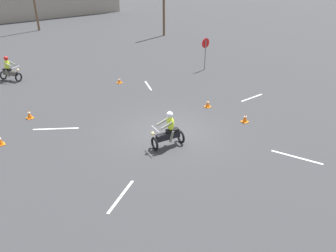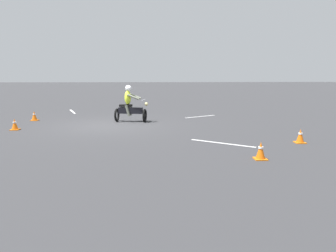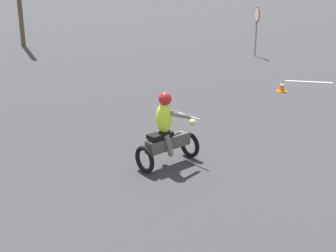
{
  "view_description": "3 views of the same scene",
  "coord_description": "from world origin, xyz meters",
  "px_view_note": "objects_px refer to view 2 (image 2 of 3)",
  "views": [
    {
      "loc": [
        -8.63,
        -10.62,
        7.42
      ],
      "look_at": [
        -0.84,
        -0.95,
        1.0
      ],
      "focal_mm": 35.0,
      "sensor_mm": 36.0,
      "label": 1
    },
    {
      "loc": [
        -1.88,
        13.85,
        2.24
      ],
      "look_at": [
        -2.24,
        5.74,
        0.9
      ],
      "focal_mm": 35.0,
      "sensor_mm": 36.0,
      "label": 2
    },
    {
      "loc": [
        -12.95,
        14.16,
        4.18
      ],
      "look_at": [
        -3.64,
        12.43,
        0.9
      ],
      "focal_mm": 50.0,
      "sensor_mm": 36.0,
      "label": 3
    }
  ],
  "objects_px": {
    "traffic_cone_near_right": "(300,136)",
    "traffic_cone_mid_left": "(261,151)",
    "traffic_cone_far_right": "(15,125)",
    "motorcycle_rider_foreground": "(130,106)",
    "traffic_cone_near_left": "(34,116)"
  },
  "relations": [
    {
      "from": "traffic_cone_near_right",
      "to": "motorcycle_rider_foreground",
      "type": "bearing_deg",
      "value": -39.71
    },
    {
      "from": "motorcycle_rider_foreground",
      "to": "traffic_cone_near_right",
      "type": "bearing_deg",
      "value": 60.81
    },
    {
      "from": "traffic_cone_near_right",
      "to": "traffic_cone_mid_left",
      "type": "xyz_separation_m",
      "value": [
        1.91,
        1.91,
        0.01
      ]
    },
    {
      "from": "motorcycle_rider_foreground",
      "to": "traffic_cone_far_right",
      "type": "xyz_separation_m",
      "value": [
        4.36,
        1.93,
        -0.51
      ]
    },
    {
      "from": "motorcycle_rider_foreground",
      "to": "traffic_cone_near_right",
      "type": "xyz_separation_m",
      "value": [
        -5.75,
        4.77,
        -0.51
      ]
    },
    {
      "from": "motorcycle_rider_foreground",
      "to": "traffic_cone_near_left",
      "type": "height_order",
      "value": "motorcycle_rider_foreground"
    },
    {
      "from": "traffic_cone_mid_left",
      "to": "traffic_cone_near_right",
      "type": "bearing_deg",
      "value": -135.03
    },
    {
      "from": "motorcycle_rider_foreground",
      "to": "traffic_cone_far_right",
      "type": "bearing_deg",
      "value": -55.57
    },
    {
      "from": "traffic_cone_near_right",
      "to": "traffic_cone_mid_left",
      "type": "bearing_deg",
      "value": 44.97
    },
    {
      "from": "traffic_cone_near_left",
      "to": "traffic_cone_mid_left",
      "type": "height_order",
      "value": "traffic_cone_mid_left"
    },
    {
      "from": "traffic_cone_far_right",
      "to": "traffic_cone_near_right",
      "type": "bearing_deg",
      "value": 164.29
    },
    {
      "from": "traffic_cone_far_right",
      "to": "traffic_cone_mid_left",
      "type": "bearing_deg",
      "value": 149.91
    },
    {
      "from": "traffic_cone_near_left",
      "to": "motorcycle_rider_foreground",
      "type": "bearing_deg",
      "value": 172.7
    },
    {
      "from": "traffic_cone_near_right",
      "to": "traffic_cone_far_right",
      "type": "distance_m",
      "value": 10.49
    },
    {
      "from": "traffic_cone_mid_left",
      "to": "traffic_cone_far_right",
      "type": "bearing_deg",
      "value": -30.09
    }
  ]
}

